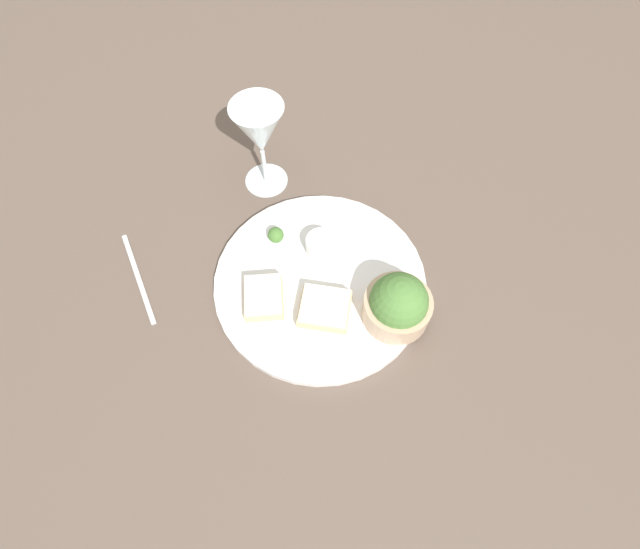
# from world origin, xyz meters

# --- Properties ---
(ground_plane) EXTENTS (4.00, 4.00, 0.00)m
(ground_plane) POSITION_xyz_m (0.00, 0.00, 0.00)
(ground_plane) COLOR brown
(dinner_plate) EXTENTS (0.35, 0.35, 0.01)m
(dinner_plate) POSITION_xyz_m (0.00, 0.00, 0.01)
(dinner_plate) COLOR white
(dinner_plate) RESTS_ON ground_plane
(salad_bowl) EXTENTS (0.11, 0.11, 0.09)m
(salad_bowl) POSITION_xyz_m (-0.13, -0.04, 0.05)
(salad_bowl) COLOR tan
(salad_bowl) RESTS_ON dinner_plate
(sauce_ramekin) EXTENTS (0.05, 0.05, 0.03)m
(sauce_ramekin) POSITION_xyz_m (0.04, -0.04, 0.03)
(sauce_ramekin) COLOR white
(sauce_ramekin) RESTS_ON dinner_plate
(cheese_toast_near) EXTENTS (0.10, 0.10, 0.03)m
(cheese_toast_near) POSITION_xyz_m (-0.05, 0.03, 0.03)
(cheese_toast_near) COLOR #D1B27F
(cheese_toast_near) RESTS_ON dinner_plate
(cheese_toast_far) EXTENTS (0.10, 0.09, 0.03)m
(cheese_toast_far) POSITION_xyz_m (0.03, 0.09, 0.03)
(cheese_toast_far) COLOR #D1B27F
(cheese_toast_far) RESTS_ON dinner_plate
(wine_glass) EXTENTS (0.09, 0.09, 0.18)m
(wine_glass) POSITION_xyz_m (0.23, -0.08, 0.12)
(wine_glass) COLOR silver
(wine_glass) RESTS_ON ground_plane
(garnish) EXTENTS (0.03, 0.03, 0.03)m
(garnish) POSITION_xyz_m (0.11, -0.00, 0.03)
(garnish) COLOR #477533
(garnish) RESTS_ON dinner_plate
(fork) EXTENTS (0.18, 0.06, 0.01)m
(fork) POSITION_xyz_m (0.22, 0.22, 0.00)
(fork) COLOR silver
(fork) RESTS_ON ground_plane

